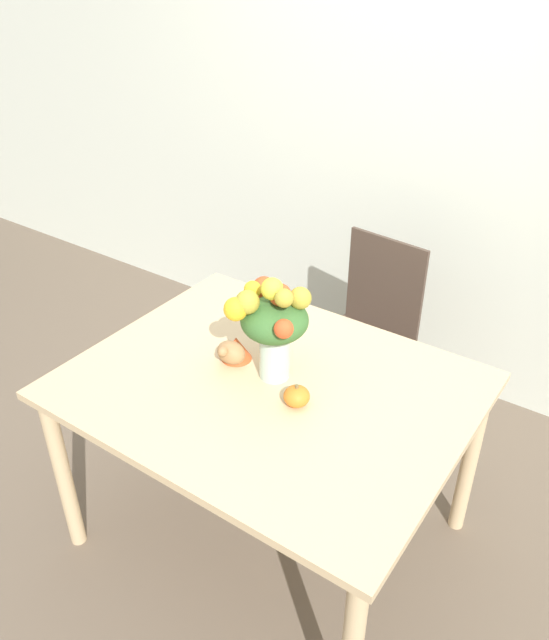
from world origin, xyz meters
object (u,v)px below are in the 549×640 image
pumpkin (297,396)px  turkey_figurine (234,350)px  dining_chair_near_window (366,335)px  flower_vase (272,322)px

pumpkin → turkey_figurine: bearing=165.7°
dining_chair_near_window → turkey_figurine: bearing=-92.3°
flower_vase → turkey_figurine: (-0.17, -0.00, -0.18)m
pumpkin → turkey_figurine: (-0.32, 0.08, 0.01)m
pumpkin → dining_chair_near_window: dining_chair_near_window is taller
flower_vase → turkey_figurine: flower_vase is taller
pumpkin → turkey_figurine: turkey_figurine is taller
turkey_figurine → dining_chair_near_window: bearing=81.2°
flower_vase → dining_chair_near_window: 0.96m
dining_chair_near_window → pumpkin: bearing=-71.4°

